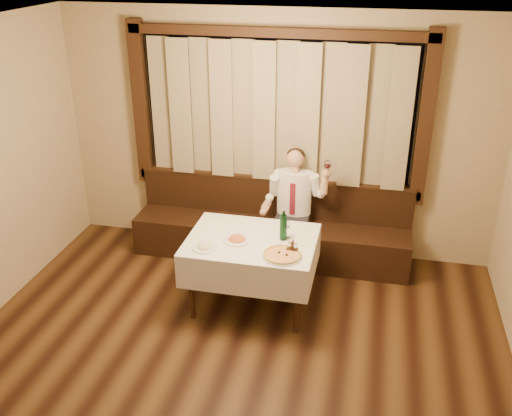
% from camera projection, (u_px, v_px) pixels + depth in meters
% --- Properties ---
extents(room, '(5.01, 6.01, 2.81)m').
position_uv_depth(room, '(231.00, 200.00, 4.65)').
color(room, black).
rests_on(room, ground).
extents(banquette, '(3.20, 0.61, 0.94)m').
position_uv_depth(banquette, '(271.00, 232.00, 6.71)').
color(banquette, black).
rests_on(banquette, ground).
extents(dining_table, '(1.27, 0.97, 0.76)m').
position_uv_depth(dining_table, '(252.00, 248.00, 5.66)').
color(dining_table, black).
rests_on(dining_table, ground).
extents(pizza, '(0.38, 0.38, 0.04)m').
position_uv_depth(pizza, '(282.00, 255.00, 5.29)').
color(pizza, white).
rests_on(pizza, dining_table).
extents(pasta_red, '(0.27, 0.27, 0.09)m').
position_uv_depth(pasta_red, '(237.00, 237.00, 5.56)').
color(pasta_red, white).
rests_on(pasta_red, dining_table).
extents(pasta_cream, '(0.24, 0.24, 0.08)m').
position_uv_depth(pasta_cream, '(205.00, 245.00, 5.43)').
color(pasta_cream, white).
rests_on(pasta_cream, dining_table).
extents(green_bottle, '(0.07, 0.07, 0.32)m').
position_uv_depth(green_bottle, '(283.00, 227.00, 5.54)').
color(green_bottle, '#0D3F1D').
rests_on(green_bottle, dining_table).
extents(table_wine_glass, '(0.07, 0.07, 0.19)m').
position_uv_depth(table_wine_glass, '(287.00, 225.00, 5.57)').
color(table_wine_glass, white).
rests_on(table_wine_glass, dining_table).
extents(cruet_caddy, '(0.11, 0.06, 0.11)m').
position_uv_depth(cruet_caddy, '(292.00, 248.00, 5.37)').
color(cruet_caddy, black).
rests_on(cruet_caddy, dining_table).
extents(seated_man, '(0.73, 0.55, 1.36)m').
position_uv_depth(seated_man, '(294.00, 199.00, 6.37)').
color(seated_man, black).
rests_on(seated_man, ground).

